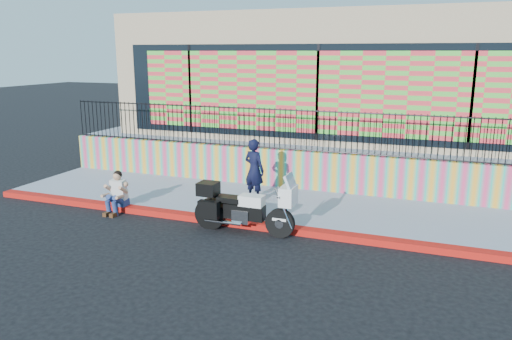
% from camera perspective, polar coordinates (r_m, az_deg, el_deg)
% --- Properties ---
extents(ground, '(90.00, 90.00, 0.00)m').
position_cam_1_polar(ground, '(11.63, 1.67, -6.89)').
color(ground, black).
rests_on(ground, ground).
extents(red_curb, '(16.00, 0.30, 0.15)m').
position_cam_1_polar(red_curb, '(11.61, 1.68, -6.54)').
color(red_curb, red).
rests_on(red_curb, ground).
extents(sidewalk, '(16.00, 3.00, 0.15)m').
position_cam_1_polar(sidewalk, '(13.09, 4.06, -4.22)').
color(sidewalk, '#878EA2').
rests_on(sidewalk, ground).
extents(mural_wall, '(16.00, 0.20, 1.10)m').
position_cam_1_polar(mural_wall, '(14.41, 5.95, -0.04)').
color(mural_wall, '#D9396A').
rests_on(mural_wall, sidewalk).
extents(metal_fence, '(15.80, 0.04, 1.20)m').
position_cam_1_polar(metal_fence, '(14.19, 6.06, 4.48)').
color(metal_fence, black).
rests_on(metal_fence, mural_wall).
extents(elevated_platform, '(16.00, 10.00, 1.25)m').
position_cam_1_polar(elevated_platform, '(19.30, 9.89, 3.03)').
color(elevated_platform, '#878EA2').
rests_on(elevated_platform, ground).
extents(storefront_building, '(14.00, 8.06, 4.00)m').
position_cam_1_polar(storefront_building, '(18.80, 10.08, 10.81)').
color(storefront_building, tan).
rests_on(storefront_building, elevated_platform).
extents(police_motorcycle, '(2.36, 0.78, 1.47)m').
position_cam_1_polar(police_motorcycle, '(11.31, -1.55, -4.19)').
color(police_motorcycle, black).
rests_on(police_motorcycle, ground).
extents(police_officer, '(0.70, 0.57, 1.66)m').
position_cam_1_polar(police_officer, '(13.17, -0.20, 0.01)').
color(police_officer, black).
rests_on(police_officer, sidewalk).
extents(seated_man, '(0.54, 0.71, 1.06)m').
position_cam_1_polar(seated_man, '(13.17, -15.73, -2.90)').
color(seated_man, navy).
rests_on(seated_man, ground).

